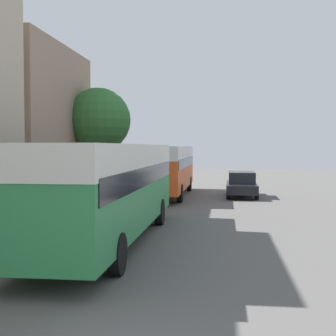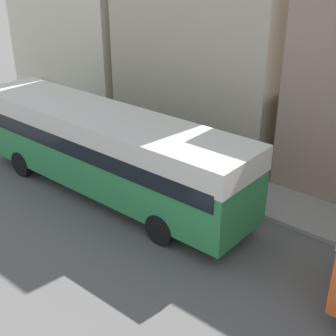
{
  "view_description": "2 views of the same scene",
  "coord_description": "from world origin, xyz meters",
  "views": [
    {
      "loc": [
        1.72,
        -4.31,
        2.99
      ],
      "look_at": [
        -1.01,
        17.99,
        1.97
      ],
      "focal_mm": 50.0,
      "sensor_mm": 36.0,
      "label": 1
    },
    {
      "loc": [
        8.14,
        21.11,
        8.35
      ],
      "look_at": [
        -1.47,
        13.05,
        2.19
      ],
      "focal_mm": 50.0,
      "sensor_mm": 36.0,
      "label": 2
    }
  ],
  "objects": [
    {
      "name": "building_midblock",
      "position": [
        -9.47,
        9.63,
        5.22
      ],
      "size": [
        6.54,
        7.68,
        10.45
      ],
      "color": "#BCAD93",
      "rests_on": "ground_plane"
    },
    {
      "name": "bus_lead",
      "position": [
        -1.91,
        9.78,
        1.99
      ],
      "size": [
        2.58,
        11.54,
        3.07
      ],
      "color": "#2D8447",
      "rests_on": "ground_plane"
    },
    {
      "name": "pedestrian_near_curb",
      "position": [
        -4.64,
        2.63,
        0.96
      ],
      "size": [
        0.34,
        0.34,
        1.59
      ],
      "color": "#232838",
      "rests_on": "sidewalk"
    },
    {
      "name": "pedestrian_walking_away",
      "position": [
        -5.89,
        0.85,
        1.07
      ],
      "size": [
        0.32,
        0.32,
        1.77
      ],
      "color": "#232838",
      "rests_on": "sidewalk"
    },
    {
      "name": "building_corner",
      "position": [
        -8.9,
        1.61,
        4.5
      ],
      "size": [
        5.4,
        7.31,
        9.0
      ],
      "color": "beige",
      "rests_on": "ground_plane"
    },
    {
      "name": "sidewalk",
      "position": [
        -5.1,
        0.0,
        0.07
      ],
      "size": [
        2.2,
        120.0,
        0.15
      ],
      "color": "gray",
      "rests_on": "ground_plane"
    }
  ]
}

